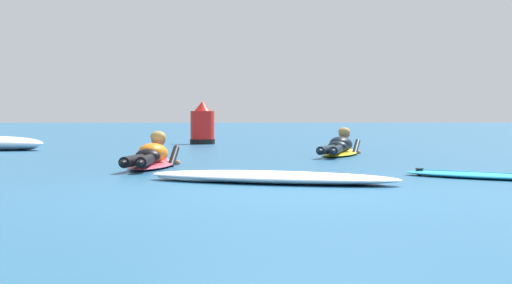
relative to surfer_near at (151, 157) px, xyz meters
name	(u,v)px	position (x,y,z in m)	size (l,w,h in m)	color
ground_plane	(254,149)	(1.63, 6.07, -0.14)	(120.00, 120.00, 0.00)	#235B84
surfer_near	(151,157)	(0.00, 0.00, 0.00)	(0.73, 2.45, 0.54)	#E54C66
surfer_far	(339,148)	(3.03, 3.30, 0.00)	(1.15, 2.58, 0.53)	yellow
drifting_surfboard	(480,175)	(3.88, -2.03, -0.11)	(1.78, 1.63, 0.16)	#2DB2D1
whitewater_mid_left	(272,177)	(1.48, -2.57, -0.08)	(2.85, 1.76, 0.12)	white
channel_marker_buoy	(202,127)	(0.49, 9.38, 0.28)	(0.62, 0.62, 1.05)	red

